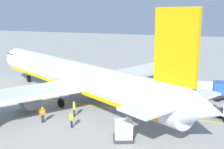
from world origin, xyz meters
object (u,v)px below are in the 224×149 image
at_px(crew_loader_left, 43,113).
at_px(crew_loader_right, 74,108).
at_px(cargo_container_near, 124,130).
at_px(service_truck_fuel, 207,88).
at_px(cargo_container_mid, 181,116).
at_px(crew_supervisor, 71,119).
at_px(airliner_foreground, 74,76).

xyz_separation_m(crew_loader_left, crew_loader_right, (2.82, -2.20, 0.02)).
relative_size(cargo_container_near, crew_loader_left, 1.36).
distance_m(cargo_container_near, crew_loader_right, 8.04).
relative_size(service_truck_fuel, cargo_container_mid, 2.72).
bearing_deg(crew_supervisor, cargo_container_mid, -62.39).
relative_size(airliner_foreground, cargo_container_mid, 18.79).
xyz_separation_m(cargo_container_near, cargo_container_mid, (5.90, -4.21, -0.05)).
bearing_deg(cargo_container_mid, crew_loader_right, 101.73).
bearing_deg(service_truck_fuel, cargo_container_near, 160.04).
bearing_deg(service_truck_fuel, crew_loader_right, 134.63).
bearing_deg(crew_loader_right, cargo_container_mid, -78.27).
xyz_separation_m(service_truck_fuel, cargo_container_mid, (-10.71, 1.82, -0.51)).
bearing_deg(crew_loader_left, crew_loader_right, -37.91).
bearing_deg(crew_supervisor, crew_loader_left, 88.80).
bearing_deg(cargo_container_near, cargo_container_mid, -35.51).
bearing_deg(cargo_container_near, crew_supervisor, 83.86).
relative_size(airliner_foreground, cargo_container_near, 16.23).
distance_m(service_truck_fuel, crew_loader_right, 18.63).
xyz_separation_m(cargo_container_mid, crew_loader_right, (-2.37, 11.44, 0.17)).
bearing_deg(airliner_foreground, service_truck_fuel, -63.20).
distance_m(cargo_container_mid, crew_loader_right, 11.68).
bearing_deg(airliner_foreground, crew_loader_right, -150.77).
relative_size(cargo_container_near, crew_supervisor, 1.42).
xyz_separation_m(crew_loader_right, crew_supervisor, (-2.89, -1.36, -0.07)).
bearing_deg(crew_loader_left, crew_supervisor, -91.20).
xyz_separation_m(service_truck_fuel, crew_supervisor, (-15.98, 11.90, -0.41)).
bearing_deg(service_truck_fuel, crew_loader_left, 135.82).
height_order(cargo_container_mid, crew_loader_right, cargo_container_mid).
xyz_separation_m(cargo_container_mid, crew_supervisor, (-5.27, 10.07, 0.10)).
bearing_deg(crew_loader_left, airliner_foreground, 4.34).
bearing_deg(service_truck_fuel, crew_supervisor, 143.34).
relative_size(service_truck_fuel, crew_loader_left, 3.19).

